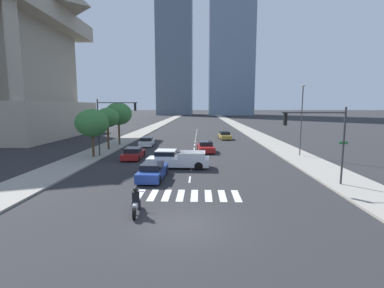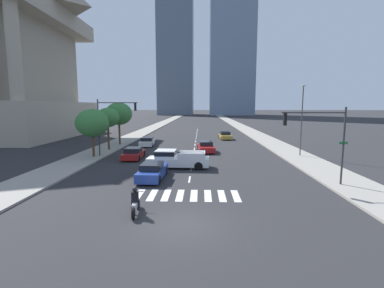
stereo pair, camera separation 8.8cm
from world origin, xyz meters
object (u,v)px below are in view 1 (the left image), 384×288
Objects in this scene: sedan_blue_4 at (153,171)px; street_tree_third at (118,114)px; sedan_red_2 at (206,147)px; traffic_signal_near at (320,131)px; motorcycle_lead at (136,203)px; pickup_truck at (175,159)px; sedan_white_1 at (147,142)px; sedan_gold_3 at (225,136)px; traffic_signal_far at (112,117)px; street_lamp_east at (302,115)px; street_tree_second at (107,118)px; sedan_red_0 at (133,153)px; street_tree_nearest at (92,123)px.

sedan_blue_4 is 0.76× the size of street_tree_third.
traffic_signal_near reaches higher than sedan_red_2.
sedan_blue_4 is 21.05m from street_tree_third.
traffic_signal_near reaches higher than motorcycle_lead.
sedan_white_1 is (-5.38, 14.47, -0.23)m from pickup_truck.
traffic_signal_far is at bearing -43.63° from sedan_gold_3.
street_lamp_east is (7.07, -16.98, 4.11)m from sedan_gold_3.
sedan_red_2 reaches higher than sedan_white_1.
sedan_red_0 is at bearing -50.42° from street_tree_second.
sedan_red_0 is 0.85× the size of street_tree_second.
motorcycle_lead is at bearing -173.52° from sedan_white_1.
street_tree_second is at bearing 32.42° from sedan_blue_4.
street_tree_second is (-2.00, 4.37, -0.25)m from traffic_signal_far.
sedan_red_2 reaches higher than sedan_gold_3.
sedan_blue_4 is at bearing -170.93° from sedan_white_1.
street_tree_second is (-4.16, -4.53, 3.66)m from sedan_white_1.
sedan_white_1 is 0.88× the size of street_tree_second.
pickup_truck reaches higher than sedan_white_1.
traffic_signal_near is 1.05× the size of street_tree_nearest.
pickup_truck reaches higher than sedan_blue_4.
sedan_red_0 is at bearing 179.34° from sedan_white_1.
sedan_blue_4 is at bearing -23.62° from sedan_red_2.
sedan_red_2 is 0.91× the size of street_tree_nearest.
traffic_signal_far reaches higher than sedan_blue_4.
traffic_signal_near is at bearing 21.59° from sedan_red_2.
sedan_red_0 is 4.82m from traffic_signal_far.
street_tree_second is (-23.23, 3.75, -0.46)m from street_lamp_east.
sedan_white_1 is 21.19m from street_lamp_east.
pickup_truck is 1.08× the size of street_tree_second.
sedan_red_2 is (8.40, -4.99, 0.01)m from sedan_white_1.
street_tree_third is (-9.54, 14.88, 3.80)m from pickup_truck.
pickup_truck is 1.10× the size of street_tree_nearest.
motorcycle_lead is 0.47× the size of sedan_white_1.
street_tree_third is (-23.23, 8.69, -0.09)m from street_lamp_east.
traffic_signal_far reaches higher than motorcycle_lead.
sedan_blue_4 is 12.09m from traffic_signal_far.
traffic_signal_near is 25.65m from street_tree_second.
pickup_truck is 18.08m from street_tree_third.
pickup_truck is at bearing -20.78° from sedan_gold_3.
motorcycle_lead is 18.47m from street_tree_nearest.
sedan_blue_4 is at bearing 73.18° from pickup_truck.
street_lamp_east is (2.89, 11.87, 0.74)m from traffic_signal_near.
street_tree_nearest is (-16.16, -18.41, 3.29)m from sedan_gold_3.
street_tree_nearest reaches higher than sedan_blue_4.
sedan_white_1 reaches higher than sedan_red_0.
sedan_white_1 is at bearing -126.28° from sedan_red_2.
sedan_red_2 is at bearing -123.71° from sedan_white_1.
traffic_signal_far is at bearing 21.83° from street_tree_nearest.
traffic_signal_far is 9.53m from street_tree_third.
sedan_red_2 is at bearing -23.29° from street_tree_third.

